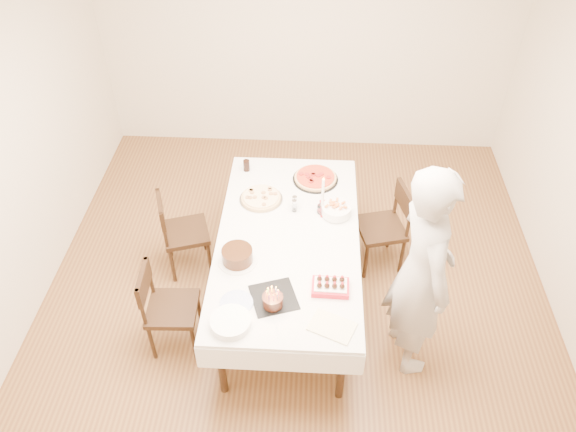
{
  "coord_description": "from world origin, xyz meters",
  "views": [
    {
      "loc": [
        0.1,
        -3.22,
        3.89
      ],
      "look_at": [
        -0.07,
        0.03,
        0.98
      ],
      "focal_mm": 35.0,
      "sensor_mm": 36.0,
      "label": 1
    }
  ],
  "objects_px": {
    "taper_candle": "(323,195)",
    "cola_glass": "(246,165)",
    "pasta_bowl": "(336,210)",
    "chair_left_dessert": "(172,309)",
    "dining_table": "(288,269)",
    "pizza_white": "(261,198)",
    "chair_right_savory": "(381,228)",
    "person": "(421,273)",
    "birthday_cake": "(273,297)",
    "pizza_pepperoni": "(315,178)",
    "strawberry_box": "(330,286)",
    "layer_cake": "(237,256)",
    "chair_left_savory": "(186,232)"
  },
  "relations": [
    {
      "from": "pasta_bowl",
      "to": "chair_left_savory",
      "type": "bearing_deg",
      "value": 177.47
    },
    {
      "from": "dining_table",
      "to": "pasta_bowl",
      "type": "xyz_separation_m",
      "value": [
        0.39,
        0.3,
        0.42
      ]
    },
    {
      "from": "dining_table",
      "to": "taper_candle",
      "type": "xyz_separation_m",
      "value": [
        0.27,
        0.32,
        0.56
      ]
    },
    {
      "from": "pizza_white",
      "to": "layer_cake",
      "type": "relative_size",
      "value": 1.25
    },
    {
      "from": "cola_glass",
      "to": "strawberry_box",
      "type": "height_order",
      "value": "cola_glass"
    },
    {
      "from": "chair_left_dessert",
      "to": "taper_candle",
      "type": "relative_size",
      "value": 2.18
    },
    {
      "from": "pasta_bowl",
      "to": "birthday_cake",
      "type": "relative_size",
      "value": 1.66
    },
    {
      "from": "dining_table",
      "to": "strawberry_box",
      "type": "xyz_separation_m",
      "value": [
        0.34,
        -0.53,
        0.41
      ]
    },
    {
      "from": "chair_right_savory",
      "to": "taper_candle",
      "type": "relative_size",
      "value": 2.25
    },
    {
      "from": "person",
      "to": "pizza_pepperoni",
      "type": "height_order",
      "value": "person"
    },
    {
      "from": "person",
      "to": "birthday_cake",
      "type": "relative_size",
      "value": 12.5
    },
    {
      "from": "pizza_pepperoni",
      "to": "strawberry_box",
      "type": "relative_size",
      "value": 1.51
    },
    {
      "from": "pasta_bowl",
      "to": "strawberry_box",
      "type": "height_order",
      "value": "pasta_bowl"
    },
    {
      "from": "cola_glass",
      "to": "birthday_cake",
      "type": "relative_size",
      "value": 0.74
    },
    {
      "from": "chair_right_savory",
      "to": "chair_left_dessert",
      "type": "height_order",
      "value": "chair_right_savory"
    },
    {
      "from": "chair_left_dessert",
      "to": "person",
      "type": "relative_size",
      "value": 0.45
    },
    {
      "from": "taper_candle",
      "to": "strawberry_box",
      "type": "bearing_deg",
      "value": -85.37
    },
    {
      "from": "pizza_pepperoni",
      "to": "birthday_cake",
      "type": "xyz_separation_m",
      "value": [
        -0.28,
        -1.46,
        0.06
      ]
    },
    {
      "from": "chair_left_dessert",
      "to": "pizza_white",
      "type": "height_order",
      "value": "chair_left_dessert"
    },
    {
      "from": "chair_left_dessert",
      "to": "cola_glass",
      "type": "height_order",
      "value": "cola_glass"
    },
    {
      "from": "birthday_cake",
      "to": "pizza_pepperoni",
      "type": "bearing_deg",
      "value": 79.23
    },
    {
      "from": "dining_table",
      "to": "chair_right_savory",
      "type": "height_order",
      "value": "chair_right_savory"
    },
    {
      "from": "chair_right_savory",
      "to": "strawberry_box",
      "type": "bearing_deg",
      "value": -129.17
    },
    {
      "from": "person",
      "to": "cola_glass",
      "type": "bearing_deg",
      "value": 32.42
    },
    {
      "from": "taper_candle",
      "to": "chair_right_savory",
      "type": "bearing_deg",
      "value": 17.96
    },
    {
      "from": "chair_left_savory",
      "to": "chair_left_dessert",
      "type": "xyz_separation_m",
      "value": [
        0.06,
        -0.86,
        -0.0
      ]
    },
    {
      "from": "dining_table",
      "to": "layer_cake",
      "type": "relative_size",
      "value": 7.09
    },
    {
      "from": "person",
      "to": "taper_candle",
      "type": "relative_size",
      "value": 4.88
    },
    {
      "from": "chair_right_savory",
      "to": "strawberry_box",
      "type": "relative_size",
      "value": 3.14
    },
    {
      "from": "chair_left_savory",
      "to": "birthday_cake",
      "type": "xyz_separation_m",
      "value": [
        0.87,
        -1.06,
        0.42
      ]
    },
    {
      "from": "chair_left_dessert",
      "to": "birthday_cake",
      "type": "relative_size",
      "value": 5.6
    },
    {
      "from": "dining_table",
      "to": "pizza_pepperoni",
      "type": "height_order",
      "value": "pizza_pepperoni"
    },
    {
      "from": "chair_right_savory",
      "to": "birthday_cake",
      "type": "xyz_separation_m",
      "value": [
        -0.88,
        -1.2,
        0.41
      ]
    },
    {
      "from": "person",
      "to": "taper_candle",
      "type": "height_order",
      "value": "person"
    },
    {
      "from": "pizza_white",
      "to": "pasta_bowl",
      "type": "relative_size",
      "value": 1.54
    },
    {
      "from": "birthday_cake",
      "to": "chair_right_savory",
      "type": "bearing_deg",
      "value": 53.54
    },
    {
      "from": "pizza_pepperoni",
      "to": "strawberry_box",
      "type": "xyz_separation_m",
      "value": [
        0.13,
        -1.29,
        0.01
      ]
    },
    {
      "from": "pasta_bowl",
      "to": "chair_left_dessert",
      "type": "bearing_deg",
      "value": -147.61
    },
    {
      "from": "chair_right_savory",
      "to": "layer_cake",
      "type": "relative_size",
      "value": 2.83
    },
    {
      "from": "pizza_white",
      "to": "strawberry_box",
      "type": "xyz_separation_m",
      "value": [
        0.6,
        -0.98,
        0.01
      ]
    },
    {
      "from": "birthday_cake",
      "to": "dining_table",
      "type": "bearing_deg",
      "value": 84.22
    },
    {
      "from": "layer_cake",
      "to": "pasta_bowl",
      "type": "bearing_deg",
      "value": 37.48
    },
    {
      "from": "chair_right_savory",
      "to": "chair_left_dessert",
      "type": "relative_size",
      "value": 1.03
    },
    {
      "from": "pizza_white",
      "to": "pasta_bowl",
      "type": "height_order",
      "value": "pasta_bowl"
    },
    {
      "from": "taper_candle",
      "to": "cola_glass",
      "type": "distance_m",
      "value": 0.9
    },
    {
      "from": "chair_right_savory",
      "to": "cola_glass",
      "type": "distance_m",
      "value": 1.35
    },
    {
      "from": "layer_cake",
      "to": "strawberry_box",
      "type": "distance_m",
      "value": 0.75
    },
    {
      "from": "chair_left_dessert",
      "to": "taper_candle",
      "type": "distance_m",
      "value": 1.51
    },
    {
      "from": "dining_table",
      "to": "chair_left_savory",
      "type": "relative_size",
      "value": 2.56
    },
    {
      "from": "pizza_white",
      "to": "pasta_bowl",
      "type": "xyz_separation_m",
      "value": [
        0.65,
        -0.15,
        0.03
      ]
    }
  ]
}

